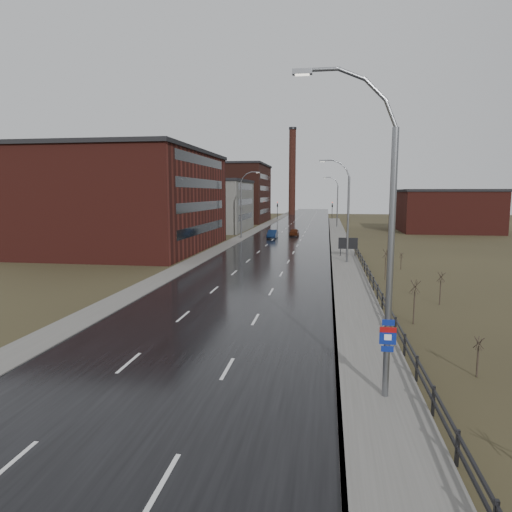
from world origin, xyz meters
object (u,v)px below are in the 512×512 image
(streetlight_main, at_px, (382,240))
(billboard, at_px, (348,244))
(car_near, at_px, (272,234))
(car_far, at_px, (294,232))

(streetlight_main, distance_m, billboard, 39.19)
(car_near, distance_m, car_far, 5.89)
(streetlight_main, height_order, billboard, streetlight_main)
(billboard, distance_m, car_near, 24.78)
(billboard, relative_size, car_near, 0.56)
(streetlight_main, bearing_deg, billboard, 89.08)
(car_far, bearing_deg, billboard, 107.73)
(car_far, bearing_deg, car_near, 55.21)
(streetlight_main, distance_m, car_near, 61.97)
(car_near, relative_size, car_far, 1.06)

